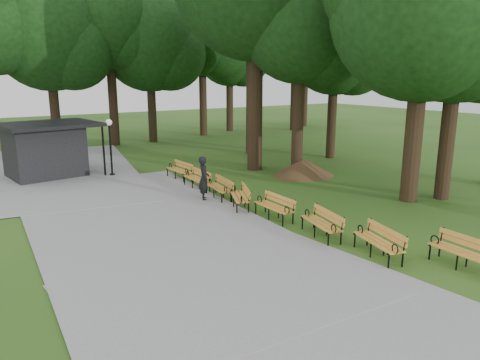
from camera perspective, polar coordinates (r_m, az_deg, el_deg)
ground at (r=15.10m, az=6.52°, el=-6.35°), size 100.00×100.00×0.00m
path at (r=15.70m, az=-12.12°, el=-5.68°), size 12.00×38.00×0.06m
person at (r=18.36m, az=-4.61°, el=0.21°), size 0.65×0.78×1.83m
kiosk at (r=24.58m, az=-23.63°, el=3.52°), size 4.86×4.38×2.72m
lamp_post at (r=23.51m, az=-16.26°, el=5.53°), size 0.32×0.32×2.89m
dirt_mound at (r=23.14m, az=8.09°, el=1.66°), size 2.77×2.77×0.89m
bench_0 at (r=13.39m, az=26.51°, el=-8.32°), size 0.68×1.91×0.88m
bench_1 at (r=13.35m, az=17.16°, el=-7.55°), size 1.09×2.00×0.88m
bench_2 at (r=14.50m, az=10.28°, el=-5.48°), size 1.02×1.99×0.88m
bench_3 at (r=16.04m, az=4.33°, el=-3.47°), size 0.65×1.90×0.88m
bench_4 at (r=17.35m, az=-0.09°, el=-2.13°), size 1.34×2.00×0.88m
bench_5 at (r=18.72m, az=-2.74°, el=-1.00°), size 0.85×1.96×0.88m
bench_6 at (r=20.36m, az=-5.54°, el=0.12°), size 0.65×1.90×0.88m
bench_7 at (r=22.31m, az=-7.76°, el=1.22°), size 0.78×1.94×0.88m
lawn_tree_0 at (r=19.19m, az=22.50°, el=19.62°), size 7.09×7.09×11.07m
lawn_tree_1 at (r=23.55m, az=7.74°, el=19.36°), size 6.14×6.14×10.71m
lawn_tree_3 at (r=20.01m, az=26.20°, el=17.72°), size 6.30×6.30×10.24m
lawn_tree_4 at (r=29.41m, az=1.61°, el=21.57°), size 6.79×6.79×12.78m
lawn_tree_5 at (r=28.24m, az=12.03°, el=16.43°), size 5.89×5.89×9.72m
tree_backdrop at (r=37.52m, az=-8.18°, el=17.67°), size 35.85×10.26×16.03m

